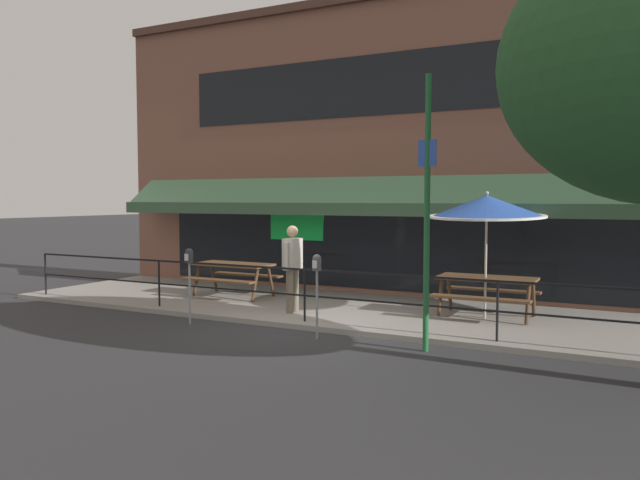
{
  "coord_description": "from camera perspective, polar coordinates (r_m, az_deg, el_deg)",
  "views": [
    {
      "loc": [
        5.43,
        -9.55,
        2.35
      ],
      "look_at": [
        -0.36,
        1.6,
        1.5
      ],
      "focal_mm": 35.0,
      "sensor_mm": 36.0,
      "label": 1
    }
  ],
  "objects": [
    {
      "name": "picnic_table_left",
      "position": [
        14.35,
        -7.92,
        -2.75
      ],
      "size": [
        1.8,
        1.42,
        0.76
      ],
      "color": "brown",
      "rests_on": "patio_deck"
    },
    {
      "name": "parking_meter_near",
      "position": [
        11.78,
        -11.87,
        -2.07
      ],
      "size": [
        0.15,
        0.16,
        1.42
      ],
      "color": "gray",
      "rests_on": "ground"
    },
    {
      "name": "patio_railing",
      "position": [
        11.36,
        -1.42,
        -3.98
      ],
      "size": [
        13.84,
        0.04,
        0.97
      ],
      "color": "black",
      "rests_on": "patio_deck"
    },
    {
      "name": "street_sign_pole",
      "position": [
        9.56,
        9.76,
        2.65
      ],
      "size": [
        0.28,
        0.09,
        4.2
      ],
      "color": "#1E6033",
      "rests_on": "ground"
    },
    {
      "name": "ground_plane",
      "position": [
        11.24,
        -2.16,
        -8.2
      ],
      "size": [
        120.0,
        120.0,
        0.0
      ],
      "primitive_type": "plane",
      "color": "#2D2D30"
    },
    {
      "name": "patio_deck",
      "position": [
        12.97,
        2.23,
        -6.35
      ],
      "size": [
        15.0,
        4.0,
        0.1
      ],
      "primitive_type": "cube",
      "color": "gray",
      "rests_on": "ground"
    },
    {
      "name": "pedestrian_walking",
      "position": [
        12.24,
        -2.54,
        -2.2
      ],
      "size": [
        0.25,
        0.62,
        1.71
      ],
      "color": "#665B4C",
      "rests_on": "patio_deck"
    },
    {
      "name": "picnic_table_centre",
      "position": [
        12.18,
        15.0,
        -4.02
      ],
      "size": [
        1.8,
        1.42,
        0.76
      ],
      "color": "brown",
      "rests_on": "patio_deck"
    },
    {
      "name": "patio_umbrella_centre",
      "position": [
        11.96,
        15.0,
        2.92
      ],
      "size": [
        2.14,
        2.14,
        2.38
      ],
      "color": "#B7B2A8",
      "rests_on": "patio_deck"
    },
    {
      "name": "restaurant_building",
      "position": [
        14.86,
        5.96,
        8.38
      ],
      "size": [
        15.0,
        1.6,
        7.09
      ],
      "color": "brown",
      "rests_on": "ground"
    },
    {
      "name": "parking_meter_far",
      "position": [
        10.31,
        -0.29,
        -2.82
      ],
      "size": [
        0.15,
        0.16,
        1.42
      ],
      "color": "gray",
      "rests_on": "ground"
    }
  ]
}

